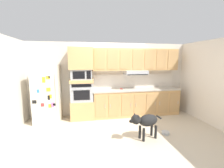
{
  "coord_description": "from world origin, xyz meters",
  "views": [
    {
      "loc": [
        -0.89,
        -4.19,
        1.89
      ],
      "look_at": [
        -0.08,
        0.29,
        1.19
      ],
      "focal_mm": 24.34,
      "sensor_mm": 36.0,
      "label": 1
    }
  ],
  "objects_px": {
    "built_in_oven": "(82,91)",
    "refrigerator": "(47,94)",
    "dog_food_bowl": "(165,133)",
    "microwave": "(81,74)",
    "dog": "(146,121)",
    "screwdriver": "(122,89)"
  },
  "relations": [
    {
      "from": "dog",
      "to": "dog_food_bowl",
      "type": "distance_m",
      "value": 0.77
    },
    {
      "from": "built_in_oven",
      "to": "dog_food_bowl",
      "type": "distance_m",
      "value": 2.77
    },
    {
      "from": "dog_food_bowl",
      "to": "microwave",
      "type": "bearing_deg",
      "value": 144.47
    },
    {
      "from": "refrigerator",
      "to": "screwdriver",
      "type": "xyz_separation_m",
      "value": [
        2.39,
        0.12,
        0.05
      ]
    },
    {
      "from": "refrigerator",
      "to": "microwave",
      "type": "distance_m",
      "value": 1.2
    },
    {
      "from": "refrigerator",
      "to": "dog",
      "type": "height_order",
      "value": "refrigerator"
    },
    {
      "from": "microwave",
      "to": "screwdriver",
      "type": "relative_size",
      "value": 3.82
    },
    {
      "from": "built_in_oven",
      "to": "refrigerator",
      "type": "bearing_deg",
      "value": -176.32
    },
    {
      "from": "screwdriver",
      "to": "dog",
      "type": "xyz_separation_m",
      "value": [
        0.17,
        -1.72,
        -0.48
      ]
    },
    {
      "from": "refrigerator",
      "to": "screwdriver",
      "type": "bearing_deg",
      "value": 2.78
    },
    {
      "from": "microwave",
      "to": "dog_food_bowl",
      "type": "bearing_deg",
      "value": -35.53
    },
    {
      "from": "refrigerator",
      "to": "dog_food_bowl",
      "type": "relative_size",
      "value": 8.8
    },
    {
      "from": "dog",
      "to": "refrigerator",
      "type": "bearing_deg",
      "value": -45.66
    },
    {
      "from": "screwdriver",
      "to": "dog_food_bowl",
      "type": "height_order",
      "value": "screwdriver"
    },
    {
      "from": "refrigerator",
      "to": "built_in_oven",
      "type": "bearing_deg",
      "value": 3.68
    },
    {
      "from": "screwdriver",
      "to": "built_in_oven",
      "type": "bearing_deg",
      "value": -177.94
    },
    {
      "from": "screwdriver",
      "to": "dog_food_bowl",
      "type": "relative_size",
      "value": 0.84
    },
    {
      "from": "built_in_oven",
      "to": "dog",
      "type": "height_order",
      "value": "built_in_oven"
    },
    {
      "from": "microwave",
      "to": "dog",
      "type": "bearing_deg",
      "value": -47.91
    },
    {
      "from": "refrigerator",
      "to": "microwave",
      "type": "xyz_separation_m",
      "value": [
        1.05,
        0.07,
        0.58
      ]
    },
    {
      "from": "refrigerator",
      "to": "built_in_oven",
      "type": "xyz_separation_m",
      "value": [
        1.05,
        0.07,
        0.02
      ]
    },
    {
      "from": "refrigerator",
      "to": "microwave",
      "type": "relative_size",
      "value": 2.73
    }
  ]
}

